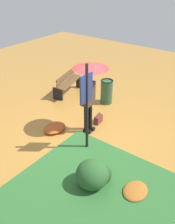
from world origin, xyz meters
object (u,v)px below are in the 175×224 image
Objects in this scene: handbag at (98,119)px; info_sign_post at (86,98)px; park_bench at (69,83)px; trash_bin at (107,92)px; person_with_umbrella at (90,80)px.

info_sign_post is at bearing -159.06° from handbag.
handbag is at bearing -116.47° from park_bench.
park_bench is 1.72× the size of trash_bin.
person_with_umbrella is 2.75m from park_bench.
person_with_umbrella is at bearing -125.56° from park_bench.
info_sign_post is 6.22× the size of handbag.
info_sign_post is at bearing -148.06° from person_with_umbrella.
park_bench is at bearing 97.73° from trash_bin.
person_with_umbrella is 2.45× the size of trash_bin.
info_sign_post is 1.61× the size of park_bench.
trash_bin is at bearing 17.29° from person_with_umbrella.
info_sign_post is 1.82m from handbag.
handbag is at bearing 20.94° from info_sign_post.
person_with_umbrella is 0.89× the size of info_sign_post.
trash_bin is at bearing -82.27° from park_bench.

